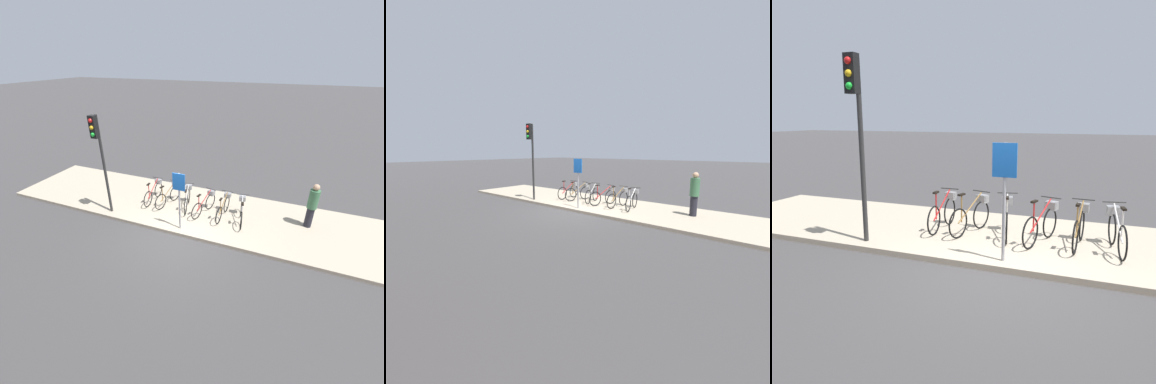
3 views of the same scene
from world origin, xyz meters
The scene contains 10 objects.
ground_plane centered at (0.00, 0.00, 0.00)m, with size 120.00×120.00×0.00m, color #423F3F.
sidewalk centered at (0.00, 1.79, 0.06)m, with size 16.09×3.59×0.12m.
parked_bicycle_0 centered at (-1.90, 1.77, 0.55)m, with size 0.46×1.57×0.96m.
parked_bicycle_1 centered at (-1.17, 1.74, 0.55)m, with size 0.55×1.53×0.96m.
parked_bicycle_2 centered at (-0.38, 1.77, 0.55)m, with size 0.55×1.53×0.96m.
parked_bicycle_3 centered at (0.43, 1.63, 0.55)m, with size 0.58×1.52×0.96m.
parked_bicycle_4 centered at (1.16, 1.67, 0.55)m, with size 0.46×1.57×0.96m.
parked_bicycle_5 centered at (1.85, 1.63, 0.55)m, with size 0.49×1.55×0.96m.
traffic_light centered at (-3.07, 0.24, 2.82)m, with size 0.24×0.40×3.77m.
sign_post centered at (-0.06, 0.29, 1.58)m, with size 0.44×0.07×2.14m.
Camera 3 is at (1.62, -5.98, 2.69)m, focal length 35.00 mm.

